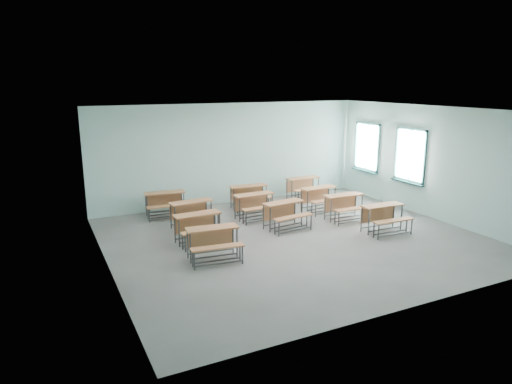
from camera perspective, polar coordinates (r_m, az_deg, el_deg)
room at (r=11.23m, az=5.28°, el=2.01°), size 9.04×8.04×3.24m
desk_unit_r0c0 at (r=10.13m, az=-5.35°, el=-5.85°), size 1.23×0.90×0.72m
desk_unit_r0c2 at (r=12.36m, az=15.76°, el=-2.69°), size 1.18×0.82×0.72m
desk_unit_r1c0 at (r=11.21m, az=-7.15°, el=-3.96°), size 1.19×0.83×0.72m
desk_unit_r1c1 at (r=12.21m, az=3.69°, el=-2.40°), size 1.24×0.91×0.72m
desk_unit_r1c2 at (r=13.20m, az=11.17°, el=-1.40°), size 1.18×0.81×0.72m
desk_unit_r2c0 at (r=12.36m, az=-7.91°, el=-2.30°), size 1.23×0.89×0.72m
desk_unit_r2c1 at (r=13.04m, az=-0.07°, el=-1.32°), size 1.18×0.82×0.72m
desk_unit_r2c2 at (r=13.99m, az=8.08°, el=-0.42°), size 1.21×0.87×0.72m
desk_unit_r3c0 at (r=13.49m, az=-11.25°, el=-1.07°), size 1.22×0.89×0.72m
desk_unit_r3c1 at (r=14.08m, az=-0.80°, el=-0.18°), size 1.23×0.90×0.72m
desk_unit_r3c2 at (r=15.33m, az=6.09°, el=0.89°), size 1.18×0.81×0.72m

